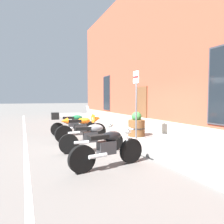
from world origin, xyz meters
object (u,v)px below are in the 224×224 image
motorcycle_black_naked (109,148)px  motorcycle_grey_naked (93,137)px  barrel_planter (136,126)px  parking_sign (136,95)px  motorcycle_orange_sport (83,127)px  motorcycle_green_touring (72,123)px

motorcycle_black_naked → motorcycle_grey_naked: bearing=176.6°
motorcycle_grey_naked → barrel_planter: (-1.18, 2.26, 0.09)m
motorcycle_grey_naked → parking_sign: size_ratio=0.80×
motorcycle_orange_sport → barrel_planter: 2.16m
parking_sign → motorcycle_orange_sport: bearing=-125.6°
motorcycle_green_touring → barrel_planter: (2.01, 2.22, -0.00)m
motorcycle_grey_naked → motorcycle_black_naked: motorcycle_black_naked is taller
motorcycle_grey_naked → motorcycle_black_naked: bearing=-3.4°
motorcycle_green_touring → parking_sign: parking_sign is taller
motorcycle_black_naked → barrel_planter: size_ratio=2.03×
motorcycle_grey_naked → motorcycle_black_naked: (1.58, -0.10, 0.01)m
motorcycle_grey_naked → motorcycle_black_naked: size_ratio=1.01×
motorcycle_grey_naked → parking_sign: parking_sign is taller
motorcycle_black_naked → barrel_planter: barrel_planter is taller
motorcycle_green_touring → motorcycle_black_naked: (4.77, -0.14, -0.08)m
motorcycle_green_touring → motorcycle_orange_sport: bearing=4.9°
barrel_planter → motorcycle_green_touring: bearing=-132.2°
motorcycle_orange_sport → motorcycle_grey_naked: motorcycle_orange_sport is taller
motorcycle_orange_sport → parking_sign: bearing=54.4°
motorcycle_black_naked → barrel_planter: bearing=139.4°
motorcycle_green_touring → barrel_planter: size_ratio=2.14×
motorcycle_green_touring → motorcycle_orange_sport: size_ratio=1.02×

